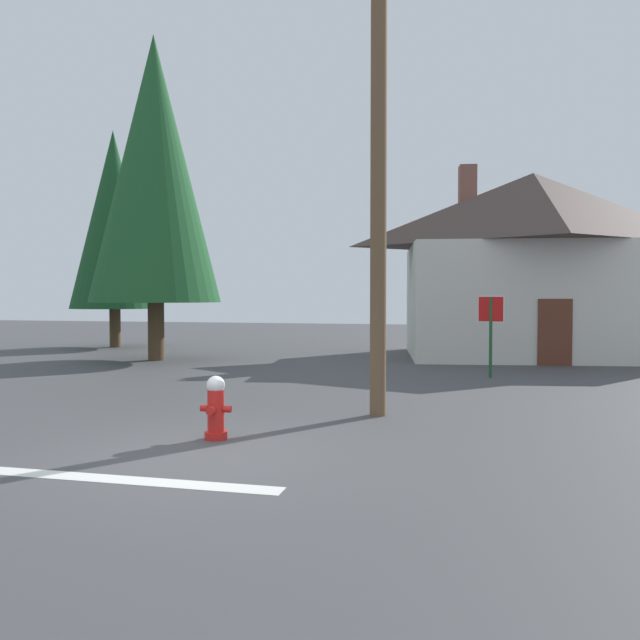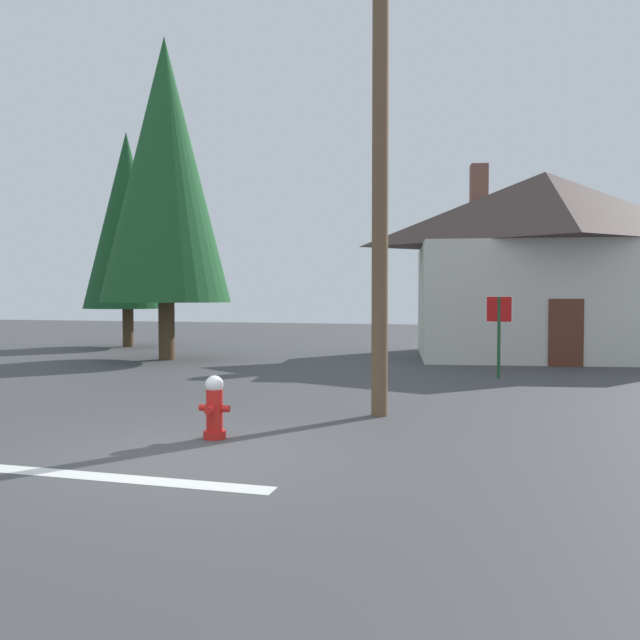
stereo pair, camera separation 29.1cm
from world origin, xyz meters
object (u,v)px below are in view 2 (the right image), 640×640
fire_hydrant (214,408)px  house (544,261)px  pine_tree_mid_left (127,221)px  utility_pole (380,124)px  pine_tree_tall_left (165,171)px  stop_sign_far (499,320)px

fire_hydrant → house: bearing=69.4°
pine_tree_mid_left → house: bearing=-0.9°
utility_pole → pine_tree_mid_left: 17.71m
pine_tree_tall_left → pine_tree_mid_left: (-4.25, 4.45, -0.98)m
stop_sign_far → pine_tree_tall_left: size_ratio=0.20×
utility_pole → fire_hydrant: bearing=-129.7°
fire_hydrant → stop_sign_far: bearing=64.2°
utility_pole → pine_tree_mid_left: utility_pole is taller
fire_hydrant → utility_pole: bearing=50.3°
pine_tree_tall_left → fire_hydrant: bearing=-57.7°
house → pine_tree_mid_left: 16.30m
fire_hydrant → utility_pole: utility_pole is taller
stop_sign_far → pine_tree_mid_left: 16.51m
stop_sign_far → pine_tree_mid_left: (-14.72, 6.48, 3.71)m
utility_pole → pine_tree_tall_left: bearing=137.2°
utility_pole → pine_tree_tall_left: size_ratio=0.92×
utility_pole → house: utility_pole is taller
utility_pole → pine_tree_mid_left: (-12.73, 12.31, 0.17)m
house → pine_tree_tall_left: pine_tree_tall_left is taller
fire_hydrant → utility_pole: (1.99, 2.40, 4.55)m
pine_tree_tall_left → pine_tree_mid_left: 6.24m
utility_pole → pine_tree_mid_left: size_ratio=1.10×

